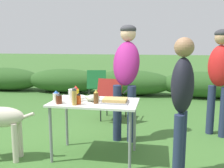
# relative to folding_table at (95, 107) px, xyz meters

# --- Properties ---
(ground_plane) EXTENTS (60.00, 60.00, 0.00)m
(ground_plane) POSITION_rel_folding_table_xyz_m (0.00, 0.00, -0.66)
(ground_plane) COLOR #3D6B2D
(shrub_hedge) EXTENTS (14.40, 0.90, 0.71)m
(shrub_hedge) POSITION_rel_folding_table_xyz_m (-0.00, 4.06, -0.31)
(shrub_hedge) COLOR #2D5623
(shrub_hedge) RESTS_ON ground
(folding_table) EXTENTS (1.10, 0.64, 0.74)m
(folding_table) POSITION_rel_folding_table_xyz_m (0.00, 0.00, 0.00)
(folding_table) COLOR silver
(folding_table) RESTS_ON ground
(food_tray) EXTENTS (0.33, 0.23, 0.06)m
(food_tray) POSITION_rel_folding_table_xyz_m (0.27, -0.02, 0.10)
(food_tray) COLOR #9E9EA3
(food_tray) RESTS_ON folding_table
(plate_stack) EXTENTS (0.26, 0.26, 0.02)m
(plate_stack) POSITION_rel_folding_table_xyz_m (-0.30, 0.14, 0.09)
(plate_stack) COLOR white
(plate_stack) RESTS_ON folding_table
(mixing_bowl) EXTENTS (0.18, 0.18, 0.08)m
(mixing_bowl) POSITION_rel_folding_table_xyz_m (-0.03, 0.03, 0.12)
(mixing_bowl) COLOR #ADBC99
(mixing_bowl) RESTS_ON folding_table
(paper_cup_stack) EXTENTS (0.08, 0.08, 0.17)m
(paper_cup_stack) POSITION_rel_folding_table_xyz_m (-0.26, -0.11, 0.16)
(paper_cup_stack) COLOR white
(paper_cup_stack) RESTS_ON folding_table
(hot_sauce_bottle) EXTENTS (0.06, 0.06, 0.14)m
(hot_sauce_bottle) POSITION_rel_folding_table_xyz_m (-0.15, -0.18, 0.14)
(hot_sauce_bottle) COLOR #CC4214
(hot_sauce_bottle) RESTS_ON folding_table
(mustard_bottle) EXTENTS (0.08, 0.08, 0.20)m
(mustard_bottle) POSITION_rel_folding_table_xyz_m (-0.23, -0.03, 0.17)
(mustard_bottle) COLOR yellow
(mustard_bottle) RESTS_ON folding_table
(mayo_bottle) EXTENTS (0.08, 0.08, 0.15)m
(mayo_bottle) POSITION_rel_folding_table_xyz_m (-0.46, -0.14, 0.15)
(mayo_bottle) COLOR silver
(mayo_bottle) RESTS_ON folding_table
(bbq_sauce_bottle) EXTENTS (0.07, 0.07, 0.13)m
(bbq_sauce_bottle) POSITION_rel_folding_table_xyz_m (-0.40, -0.20, 0.14)
(bbq_sauce_bottle) COLOR #562314
(bbq_sauce_bottle) RESTS_ON folding_table
(spice_jar) EXTENTS (0.06, 0.06, 0.21)m
(spice_jar) POSITION_rel_folding_table_xyz_m (-0.19, -0.23, 0.18)
(spice_jar) COLOR #B2893D
(spice_jar) RESTS_ON folding_table
(beer_bottle) EXTENTS (0.06, 0.06, 0.17)m
(beer_bottle) POSITION_rel_folding_table_xyz_m (0.05, -0.10, 0.16)
(beer_bottle) COLOR brown
(beer_bottle) RESTS_ON folding_table
(standing_person_with_beanie) EXTENTS (0.43, 0.55, 1.75)m
(standing_person_with_beanie) POSITION_rel_folding_table_xyz_m (0.31, 0.72, 0.43)
(standing_person_with_beanie) COLOR #232D4C
(standing_person_with_beanie) RESTS_ON ground
(standing_person_in_red_jacket) EXTENTS (0.47, 0.45, 1.69)m
(standing_person_in_red_jacket) POSITION_rel_folding_table_xyz_m (1.73, 1.11, 0.38)
(standing_person_in_red_jacket) COLOR #232D4C
(standing_person_in_red_jacket) RESTS_ON ground
(standing_person_in_gray_fleece) EXTENTS (0.31, 0.38, 1.53)m
(standing_person_in_gray_fleece) POSITION_rel_folding_table_xyz_m (1.05, -0.33, 0.27)
(standing_person_in_gray_fleece) COLOR #232D4C
(standing_person_in_gray_fleece) RESTS_ON ground
(camp_chair_green_behind_table) EXTENTS (0.58, 0.67, 0.83)m
(camp_chair_green_behind_table) POSITION_rel_folding_table_xyz_m (-0.72, 2.92, -0.20)
(camp_chair_green_behind_table) COLOR #19602D
(camp_chair_green_behind_table) RESTS_ON ground
(camp_chair_near_hedge) EXTENTS (0.52, 0.63, 0.83)m
(camp_chair_near_hedge) POSITION_rel_folding_table_xyz_m (-0.07, 1.53, -0.20)
(camp_chair_near_hedge) COLOR maroon
(camp_chair_near_hedge) RESTS_ON ground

